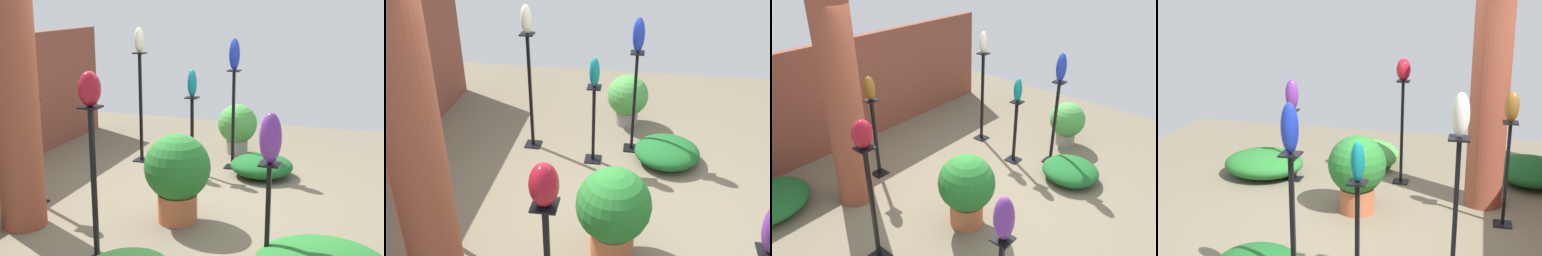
% 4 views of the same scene
% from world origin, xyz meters
% --- Properties ---
extents(ground_plane, '(8.00, 8.00, 0.00)m').
position_xyz_m(ground_plane, '(0.00, 0.00, 0.00)').
color(ground_plane, '#6B604C').
extents(brick_pillar, '(0.44, 0.44, 2.65)m').
position_xyz_m(brick_pillar, '(-1.12, 1.37, 1.33)').
color(brick_pillar, brown).
rests_on(brick_pillar, ground).
extents(pedestal_teal, '(0.20, 0.20, 0.99)m').
position_xyz_m(pedestal_teal, '(1.01, 0.31, 0.45)').
color(pedestal_teal, black).
rests_on(pedestal_teal, ground).
extents(pedestal_ruby, '(0.20, 0.20, 1.38)m').
position_xyz_m(pedestal_ruby, '(-1.59, 0.31, 0.64)').
color(pedestal_ruby, black).
rests_on(pedestal_ruby, ground).
extents(pedestal_cobalt, '(0.20, 0.20, 1.31)m').
position_xyz_m(pedestal_cobalt, '(1.35, -0.14, 0.60)').
color(pedestal_cobalt, black).
rests_on(pedestal_cobalt, ground).
extents(pedestal_bronze, '(0.20, 0.20, 1.18)m').
position_xyz_m(pedestal_bronze, '(-0.58, 1.59, 0.54)').
color(pedestal_bronze, black).
rests_on(pedestal_bronze, ground).
extents(pedestal_violet, '(0.20, 0.20, 0.97)m').
position_xyz_m(pedestal_violet, '(-1.36, -1.11, 0.44)').
color(pedestal_violet, black).
rests_on(pedestal_violet, ground).
extents(pedestal_ivory, '(0.20, 0.20, 1.51)m').
position_xyz_m(pedestal_ivory, '(1.25, 1.13, 0.70)').
color(pedestal_ivory, black).
rests_on(pedestal_ivory, ground).
extents(art_vase_teal, '(0.13, 0.12, 0.35)m').
position_xyz_m(art_vase_teal, '(1.01, 0.31, 1.17)').
color(art_vase_teal, '#0F727A').
rests_on(art_vase_teal, pedestal_teal).
extents(art_vase_ruby, '(0.20, 0.18, 0.28)m').
position_xyz_m(art_vase_ruby, '(-1.59, 0.31, 1.52)').
color(art_vase_ruby, maroon).
rests_on(art_vase_ruby, pedestal_ruby).
extents(art_vase_cobalt, '(0.15, 0.14, 0.41)m').
position_xyz_m(art_vase_cobalt, '(1.35, -0.14, 1.52)').
color(art_vase_cobalt, '#192D9E').
rests_on(art_vase_cobalt, pedestal_cobalt).
extents(art_vase_bronze, '(0.15, 0.15, 0.33)m').
position_xyz_m(art_vase_bronze, '(-0.58, 1.59, 1.34)').
color(art_vase_bronze, brown).
rests_on(art_vase_bronze, pedestal_bronze).
extents(art_vase_violet, '(0.16, 0.18, 0.41)m').
position_xyz_m(art_vase_violet, '(-1.36, -1.11, 1.17)').
color(art_vase_violet, '#6B2D8C').
rests_on(art_vase_violet, pedestal_violet).
extents(art_vase_ivory, '(0.12, 0.13, 0.34)m').
position_xyz_m(art_vase_ivory, '(1.25, 1.13, 1.67)').
color(art_vase_ivory, beige).
rests_on(art_vase_ivory, pedestal_ivory).
extents(potted_plant_back_center, '(0.67, 0.67, 0.91)m').
position_xyz_m(potted_plant_back_center, '(-0.55, -0.05, 0.52)').
color(potted_plant_back_center, '#B25B38').
rests_on(potted_plant_back_center, ground).
extents(foliage_bed_west, '(0.91, 0.81, 0.37)m').
position_xyz_m(foliage_bed_west, '(-2.11, -0.21, 0.18)').
color(foliage_bed_west, '#479942').
rests_on(foliage_bed_west, ground).
extents(foliage_bed_center, '(0.95, 1.09, 0.35)m').
position_xyz_m(foliage_bed_center, '(-1.41, -1.57, 0.18)').
color(foliage_bed_center, '#236B28').
rests_on(foliage_bed_center, ground).
extents(foliage_bed_rear, '(1.08, 0.95, 0.30)m').
position_xyz_m(foliage_bed_rear, '(-2.04, 1.99, 0.15)').
color(foliage_bed_rear, '#195923').
rests_on(foliage_bed_rear, ground).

